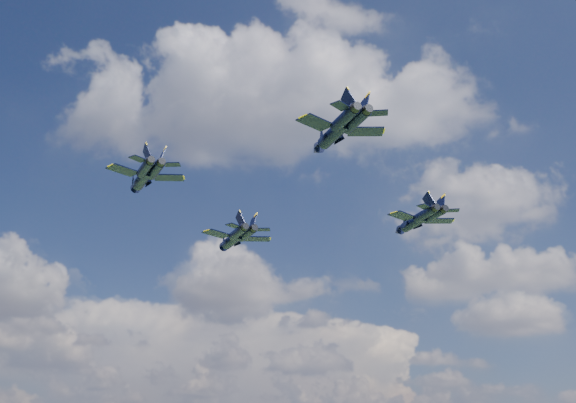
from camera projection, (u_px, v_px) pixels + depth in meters
The scene contains 4 objects.
jet_lead at pixel (232, 240), 125.69m from camera, with size 11.81×15.51×3.82m.
jet_left at pixel (142, 179), 103.89m from camera, with size 10.86×14.07×3.47m.
jet_right at pixel (413, 222), 113.96m from camera, with size 10.74×14.43×3.50m.
jet_slot at pixel (333, 134), 90.48m from camera, with size 11.07×14.85×3.61m.
Camera 1 is at (15.38, -102.26, 28.45)m, focal length 45.00 mm.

